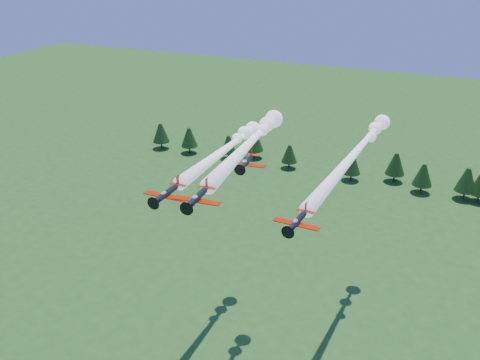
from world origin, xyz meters
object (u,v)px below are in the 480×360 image
at_px(plane_lead, 251,142).
at_px(plane_right, 356,151).
at_px(plane_slot, 246,162).
at_px(plane_left, 227,148).

xyz_separation_m(plane_lead, plane_right, (16.01, 18.35, -5.93)).
bearing_deg(plane_right, plane_lead, -127.98).
height_order(plane_right, plane_slot, plane_slot).
relative_size(plane_lead, plane_left, 1.01).
height_order(plane_left, plane_right, plane_right).
xyz_separation_m(plane_lead, plane_left, (-9.70, 9.95, -6.22)).
relative_size(plane_left, plane_slot, 5.65).
distance_m(plane_lead, plane_left, 15.22).
xyz_separation_m(plane_right, plane_slot, (-14.06, -25.30, 4.77)).
bearing_deg(plane_slot, plane_left, 117.69).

